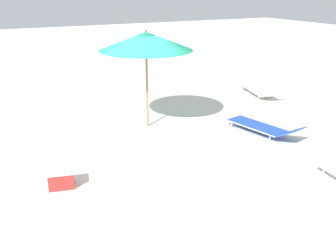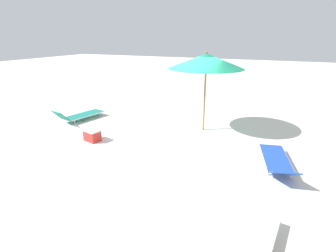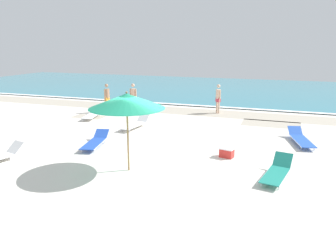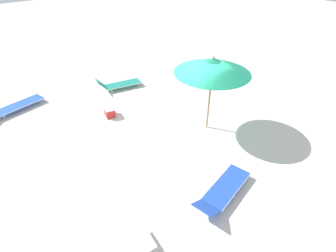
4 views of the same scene
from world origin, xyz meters
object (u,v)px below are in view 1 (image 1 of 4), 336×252
at_px(sun_lounger_near_water_left, 264,127).
at_px(cooler_box, 61,178).
at_px(sun_lounger_mid_beach_solo, 260,90).
at_px(beach_umbrella, 146,41).

bearing_deg(sun_lounger_near_water_left, cooler_box, -7.86).
height_order(sun_lounger_near_water_left, sun_lounger_mid_beach_solo, sun_lounger_mid_beach_solo).
relative_size(sun_lounger_near_water_left, sun_lounger_mid_beach_solo, 0.95).
distance_m(sun_lounger_near_water_left, cooler_box, 5.39).
bearing_deg(sun_lounger_near_water_left, beach_umbrella, -50.54).
relative_size(beach_umbrella, cooler_box, 4.70).
distance_m(beach_umbrella, cooler_box, 4.32).
bearing_deg(sun_lounger_near_water_left, sun_lounger_mid_beach_solo, -140.48).
distance_m(sun_lounger_mid_beach_solo, cooler_box, 8.43).
relative_size(sun_lounger_mid_beach_solo, cooler_box, 4.08).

